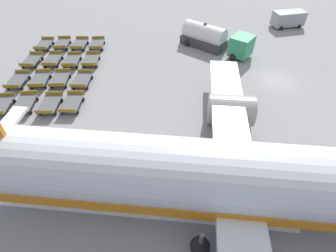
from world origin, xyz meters
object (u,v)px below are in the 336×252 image
at_px(baggage_dolly_row_mid_b_col_a, 80,44).
at_px(baggage_dolly_row_mid_b_col_c, 60,79).
at_px(baggage_dolly_row_near_col_b, 32,60).
at_px(baggage_dolly_row_far_col_b, 91,60).
at_px(baggage_dolly_row_far_col_a, 97,44).
at_px(baggage_dolly_row_far_col_c, 82,80).
at_px(baggage_dolly_row_mid_b_col_b, 72,60).
at_px(baggage_dolly_row_mid_a_col_b, 53,60).
at_px(baggage_dolly_row_near_col_d, 1,105).
at_px(baggage_dolly_row_mid_a_col_c, 40,79).
at_px(service_van, 288,19).
at_px(baggage_dolly_row_mid_a_col_d, 25,103).
at_px(baggage_dolly_row_mid_b_col_d, 50,104).
at_px(fuel_tanker_primary, 212,39).
at_px(baggage_dolly_row_near_col_a, 44,45).
at_px(baggage_dolly_row_far_col_d, 72,103).
at_px(airplane, 254,181).
at_px(baggage_dolly_row_near_col_c, 18,80).
at_px(baggage_dolly_row_mid_a_col_a, 62,44).

relative_size(baggage_dolly_row_mid_b_col_a, baggage_dolly_row_mid_b_col_c, 0.99).
relative_size(baggage_dolly_row_near_col_b, baggage_dolly_row_far_col_b, 0.99).
xyz_separation_m(baggage_dolly_row_far_col_a, baggage_dolly_row_far_col_c, (8.45, 0.61, 0.00)).
bearing_deg(baggage_dolly_row_mid_b_col_c, baggage_dolly_row_mid_b_col_b, -179.32).
distance_m(baggage_dolly_row_mid_a_col_b, baggage_dolly_row_far_col_a, 6.05).
bearing_deg(baggage_dolly_row_near_col_d, baggage_dolly_row_mid_a_col_c, 158.31).
relative_size(baggage_dolly_row_mid_b_col_a, baggage_dolly_row_mid_b_col_b, 0.99).
relative_size(baggage_dolly_row_near_col_d, baggage_dolly_row_mid_b_col_c, 1.00).
distance_m(baggage_dolly_row_mid_a_col_c, baggage_dolly_row_mid_b_col_b, 4.72).
height_order(baggage_dolly_row_mid_b_col_a, baggage_dolly_row_far_col_a, same).
relative_size(baggage_dolly_row_near_col_d, baggage_dolly_row_mid_a_col_c, 1.00).
relative_size(service_van, baggage_dolly_row_mid_a_col_c, 1.32).
distance_m(baggage_dolly_row_mid_a_col_d, baggage_dolly_row_mid_b_col_c, 4.70).
height_order(baggage_dolly_row_near_col_b, baggage_dolly_row_mid_b_col_d, same).
distance_m(fuel_tanker_primary, baggage_dolly_row_mid_b_col_a, 17.16).
height_order(baggage_dolly_row_near_col_b, baggage_dolly_row_mid_b_col_b, same).
relative_size(baggage_dolly_row_near_col_d, baggage_dolly_row_mid_b_col_d, 1.01).
bearing_deg(baggage_dolly_row_near_col_b, baggage_dolly_row_near_col_a, -176.64).
bearing_deg(baggage_dolly_row_far_col_d, baggage_dolly_row_mid_b_col_a, -165.79).
xyz_separation_m(baggage_dolly_row_mid_a_col_c, baggage_dolly_row_far_col_b, (-4.49, 4.30, 0.00)).
relative_size(service_van, baggage_dolly_row_mid_b_col_a, 1.34).
xyz_separation_m(baggage_dolly_row_near_col_d, baggage_dolly_row_far_col_b, (-9.04, 6.11, 0.00)).
height_order(baggage_dolly_row_mid_b_col_b, baggage_dolly_row_mid_b_col_d, same).
bearing_deg(baggage_dolly_row_mid_a_col_d, baggage_dolly_row_mid_b_col_c, 157.15).
distance_m(baggage_dolly_row_mid_a_col_d, baggage_dolly_row_mid_b_col_a, 12.68).
relative_size(baggage_dolly_row_mid_a_col_d, baggage_dolly_row_mid_b_col_a, 1.02).
height_order(baggage_dolly_row_mid_b_col_a, baggage_dolly_row_far_col_d, same).
bearing_deg(baggage_dolly_row_far_col_c, airplane, 47.65).
distance_m(airplane, baggage_dolly_row_far_col_c, 20.60).
distance_m(fuel_tanker_primary, baggage_dolly_row_mid_a_col_c, 20.99).
relative_size(baggage_dolly_row_near_col_c, baggage_dolly_row_mid_a_col_a, 0.99).
relative_size(baggage_dolly_row_near_col_b, baggage_dolly_row_mid_a_col_a, 0.98).
distance_m(baggage_dolly_row_mid_b_col_a, baggage_dolly_row_far_col_b, 4.80).
relative_size(baggage_dolly_row_mid_b_col_d, baggage_dolly_row_far_col_b, 0.99).
distance_m(baggage_dolly_row_near_col_d, baggage_dolly_row_mid_b_col_b, 9.61).
relative_size(fuel_tanker_primary, baggage_dolly_row_mid_b_col_c, 2.47).
bearing_deg(baggage_dolly_row_mid_a_col_b, baggage_dolly_row_near_col_d, -10.02).
xyz_separation_m(service_van, baggage_dolly_row_far_col_c, (16.96, -25.94, -0.70)).
height_order(baggage_dolly_row_near_col_d, baggage_dolly_row_far_col_d, same).
height_order(baggage_dolly_row_mid_a_col_b, baggage_dolly_row_far_col_d, same).
height_order(baggage_dolly_row_near_col_d, baggage_dolly_row_far_col_b, same).
bearing_deg(baggage_dolly_row_near_col_b, baggage_dolly_row_mid_b_col_a, 136.75).
relative_size(baggage_dolly_row_near_col_c, baggage_dolly_row_far_col_a, 0.99).
bearing_deg(service_van, airplane, -19.42).
xyz_separation_m(airplane, baggage_dolly_row_near_col_d, (-9.03, -21.45, -2.55)).
bearing_deg(baggage_dolly_row_far_col_c, fuel_tanker_primary, 122.75).
distance_m(service_van, baggage_dolly_row_mid_a_col_d, 36.92).
relative_size(airplane, service_van, 8.04).
height_order(service_van, baggage_dolly_row_mid_a_col_b, service_van).
distance_m(baggage_dolly_row_mid_a_col_c, baggage_dolly_row_mid_b_col_c, 2.13).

